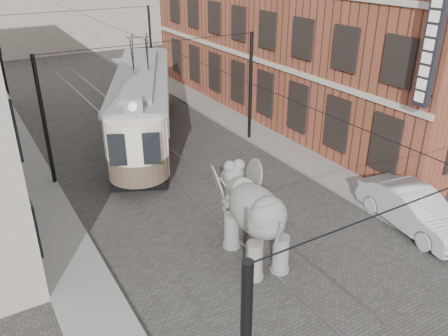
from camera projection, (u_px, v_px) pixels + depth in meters
ground at (225, 209)px, 19.24m from camera, size 120.00×120.00×0.00m
tram_rails at (225, 209)px, 19.24m from camera, size 1.54×80.00×0.02m
sidewalk_right at (332, 175)px, 21.97m from camera, size 2.00×60.00×0.15m
sidewalk_left at (67, 256)px, 16.21m from camera, size 2.00×60.00×0.15m
brick_building at (302, 17)px, 28.69m from camera, size 8.00×26.00×12.00m
catenary at (167, 109)px, 21.73m from camera, size 11.00×30.20×6.00m
tram at (143, 88)px, 25.65m from camera, size 8.56×14.25×5.67m
elephant at (256, 221)px, 15.59m from camera, size 3.45×5.29×3.02m
parked_car at (413, 209)px, 17.73m from camera, size 2.27×5.02×1.60m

